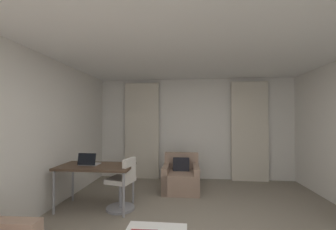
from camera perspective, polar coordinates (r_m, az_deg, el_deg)
name	(u,v)px	position (r m, az deg, el deg)	size (l,w,h in m)	color
wall_window	(194,129)	(5.74, 6.95, -3.57)	(5.12, 0.06, 2.60)	silver
wall_left	(11,138)	(3.62, -36.02, -4.82)	(0.06, 6.12, 2.60)	silver
ceiling	(200,33)	(2.91, 8.35, 20.70)	(5.12, 6.12, 0.06)	white
curtain_left_panel	(142,130)	(5.75, -6.89, -4.06)	(0.90, 0.06, 2.50)	beige
curtain_right_panel	(250,131)	(5.81, 20.70, -3.97)	(0.90, 0.06, 2.50)	beige
armchair	(181,178)	(4.89, 3.47, -16.23)	(0.78, 0.81, 0.78)	#997A66
desk	(96,169)	(4.08, -18.44, -13.32)	(1.27, 0.68, 0.74)	#4C3828
desk_chair	(123,186)	(3.98, -11.89, -17.96)	(0.48, 0.48, 0.88)	gray
laptop	(89,162)	(4.11, -20.15, -11.65)	(0.33, 0.26, 0.22)	#ADADB2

